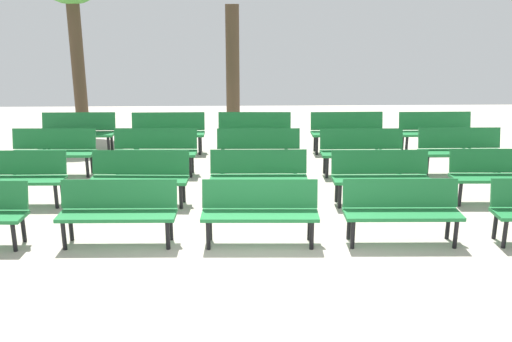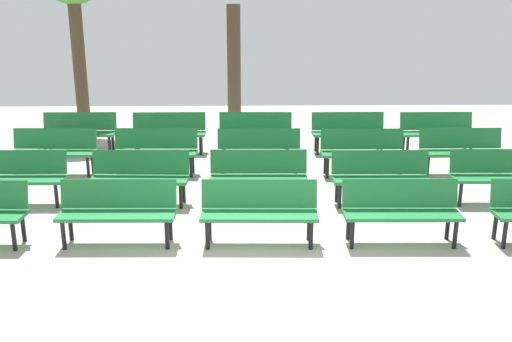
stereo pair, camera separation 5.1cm
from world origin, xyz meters
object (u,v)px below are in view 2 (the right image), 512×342
at_px(bench_r1_c1, 140,174).
at_px(bench_r3_c4, 437,130).
at_px(bench_r2_c4, 461,148).
at_px(tree_0, 234,67).
at_px(bench_r0_c3, 401,208).
at_px(bench_r3_c1, 169,130).
at_px(bench_r2_c1, 156,148).
at_px(bench_r2_c3, 363,149).
at_px(bench_r3_c0, 79,130).
at_px(bench_r1_c0, 16,174).
at_px(bench_r1_c3, 381,174).
at_px(bench_r2_c2, 259,149).
at_px(bench_r3_c3, 348,130).
at_px(bench_r2_c0, 54,149).
at_px(bench_r3_c2, 255,130).
at_px(bench_r0_c1, 118,208).
at_px(bench_r1_c4, 500,173).
at_px(bench_r0_c2, 259,208).
at_px(bench_r1_c2, 259,173).

bearing_deg(bench_r1_c1, bench_r3_c4, 31.15).
height_order(bench_r2_c4, tree_0, tree_0).
height_order(bench_r0_c3, bench_r3_c1, same).
bearing_deg(bench_r3_c4, bench_r2_c1, -165.93).
distance_m(bench_r2_c3, bench_r3_c0, 6.18).
distance_m(bench_r1_c1, bench_r3_c4, 6.80).
bearing_deg(bench_r3_c1, bench_r1_c1, -91.49).
distance_m(bench_r1_c0, bench_r2_c1, 2.63).
height_order(bench_r2_c4, bench_r3_c4, same).
relative_size(bench_r1_c3, bench_r2_c3, 1.00).
height_order(bench_r2_c2, bench_r3_c3, same).
distance_m(bench_r1_c1, bench_r3_c0, 3.89).
bearing_deg(bench_r2_c2, bench_r2_c3, -1.09).
xyz_separation_m(bench_r2_c0, bench_r2_c1, (1.96, -0.04, 0.00)).
relative_size(bench_r2_c0, bench_r3_c1, 1.00).
relative_size(bench_r2_c1, bench_r3_c2, 1.00).
distance_m(bench_r0_c1, bench_r1_c4, 6.18).
relative_size(bench_r0_c3, bench_r2_c2, 1.00).
bearing_deg(bench_r1_c1, bench_r0_c1, -88.39).
distance_m(bench_r1_c0, bench_r3_c3, 6.86).
bearing_deg(bench_r2_c2, bench_r3_c2, 92.09).
relative_size(bench_r1_c3, bench_r3_c1, 1.00).
distance_m(bench_r2_c0, bench_r2_c4, 7.87).
xyz_separation_m(bench_r3_c3, tree_0, (-2.56, 2.83, 1.07)).
height_order(bench_r1_c3, bench_r2_c3, same).
bearing_deg(bench_r3_c1, bench_r3_c2, -0.99).
xyz_separation_m(bench_r2_c2, bench_r3_c3, (2.01, 1.65, 0.00)).
distance_m(bench_r2_c3, bench_r3_c1, 4.31).
bearing_deg(bench_r2_c0, bench_r3_c3, 15.71).
height_order(bench_r2_c0, bench_r3_c2, same).
height_order(bench_r3_c1, tree_0, tree_0).
xyz_separation_m(bench_r0_c2, bench_r3_c0, (-3.84, 5.03, 0.00)).
bearing_deg(bench_r2_c3, bench_r1_c4, -39.62).
xyz_separation_m(bench_r0_c1, bench_r2_c2, (2.03, 3.24, 0.00)).
bearing_deg(bench_r3_c3, bench_r1_c0, -152.47).
distance_m(bench_r2_c0, bench_r3_c3, 6.16).
relative_size(bench_r1_c0, bench_r3_c2, 0.99).
relative_size(bench_r1_c0, bench_r3_c4, 1.00).
height_order(bench_r1_c1, bench_r2_c0, same).
distance_m(bench_r0_c3, bench_r1_c2, 2.55).
height_order(bench_r2_c4, bench_r3_c3, same).
xyz_separation_m(bench_r2_c3, tree_0, (-2.54, 4.54, 1.07)).
xyz_separation_m(bench_r1_c1, bench_r3_c2, (1.96, 3.32, 0.00)).
relative_size(bench_r0_c1, bench_r1_c0, 1.00).
distance_m(bench_r1_c1, bench_r1_c3, 3.96).
distance_m(bench_r2_c1, bench_r3_c0, 2.56).
bearing_deg(bench_r1_c0, bench_r1_c1, -0.96).
distance_m(bench_r2_c3, bench_r3_c4, 2.59).
bearing_deg(bench_r2_c1, bench_r1_c2, -39.68).
bearing_deg(bench_r3_c4, bench_r2_c4, -92.43).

